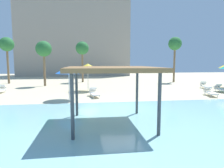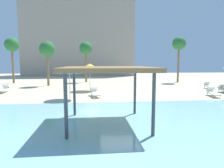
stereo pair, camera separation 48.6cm
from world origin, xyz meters
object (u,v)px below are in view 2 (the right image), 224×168
shade_pavilion (107,71)px  palm_tree_0 (12,46)px  lounge_chair_1 (209,86)px  palm_tree_1 (179,45)px  palm_tree_3 (86,49)px  palm_tree_2 (47,50)px  lounge_chair_0 (213,92)px  beach_umbrella_yellow_2 (90,67)px  beach_umbrella_blue_3 (69,70)px  lounge_chair_3 (95,93)px  lounge_chair_4 (4,89)px

shade_pavilion → palm_tree_0: size_ratio=0.64×
lounge_chair_1 → palm_tree_0: (-23.71, 8.30, 4.85)m
palm_tree_0 → palm_tree_1: palm_tree_1 is taller
palm_tree_3 → palm_tree_2: bearing=-137.6°
lounge_chair_0 → palm_tree_0: palm_tree_0 is taller
beach_umbrella_yellow_2 → beach_umbrella_blue_3: bearing=-108.3°
palm_tree_0 → palm_tree_2: (5.51, -3.52, -0.76)m
shade_pavilion → lounge_chair_1: (11.99, 11.11, -2.18)m
lounge_chair_3 → palm_tree_1: palm_tree_1 is taller
palm_tree_3 → palm_tree_0: bearing=-176.4°
lounge_chair_0 → lounge_chair_3: bearing=-80.8°
beach_umbrella_blue_3 → lounge_chair_1: bearing=17.6°
beach_umbrella_yellow_2 → lounge_chair_3: size_ratio=1.41×
palm_tree_0 → lounge_chair_4: bearing=-74.1°
beach_umbrella_blue_3 → palm_tree_1: bearing=39.6°
lounge_chair_4 → palm_tree_0: (-2.50, 8.79, 4.85)m
shade_pavilion → lounge_chair_4: size_ratio=2.09×
shade_pavilion → lounge_chair_4: shade_pavilion is taller
lounge_chair_3 → palm_tree_3: (-1.17, 12.52, 4.50)m
lounge_chair_4 → palm_tree_2: size_ratio=0.35×
palm_tree_0 → shade_pavilion: bearing=-58.9°
shade_pavilion → beach_umbrella_yellow_2: (-0.96, 11.06, -0.04)m
lounge_chair_1 → palm_tree_1: palm_tree_1 is taller
palm_tree_2 → palm_tree_3: bearing=42.4°
lounge_chair_1 → lounge_chair_3: 12.99m
beach_umbrella_yellow_2 → palm_tree_2: 7.39m
beach_umbrella_yellow_2 → lounge_chair_3: beach_umbrella_yellow_2 is taller
lounge_chair_0 → lounge_chair_3: same height
beach_umbrella_yellow_2 → palm_tree_2: (-5.24, 4.83, 1.95)m
lounge_chair_0 → palm_tree_3: size_ratio=0.34×
lounge_chair_3 → palm_tree_3: bearing=176.7°
lounge_chair_0 → palm_tree_3: (-11.22, 13.38, 4.50)m
beach_umbrella_yellow_2 → lounge_chair_4: 8.54m
palm_tree_0 → lounge_chair_3: bearing=-46.6°
shade_pavilion → palm_tree_0: palm_tree_0 is taller
beach_umbrella_blue_3 → palm_tree_0: 16.13m
lounge_chair_0 → lounge_chair_4: 19.19m
lounge_chair_4 → palm_tree_3: bearing=138.9°
palm_tree_1 → lounge_chair_1: bearing=-87.3°
beach_umbrella_yellow_2 → palm_tree_0: 13.88m
beach_umbrella_blue_3 → lounge_chair_4: (-6.75, 4.10, -1.99)m
lounge_chair_4 → shade_pavilion: bearing=38.6°
shade_pavilion → palm_tree_2: palm_tree_2 is taller
shade_pavilion → beach_umbrella_yellow_2: bearing=95.0°
palm_tree_0 → palm_tree_3: bearing=3.6°
beach_umbrella_yellow_2 → palm_tree_1: 14.81m
beach_umbrella_yellow_2 → lounge_chair_0: (10.52, -4.39, -2.14)m
lounge_chair_1 → beach_umbrella_yellow_2: bearing=-75.5°
palm_tree_0 → palm_tree_2: 6.58m
lounge_chair_4 → palm_tree_3: (7.56, 9.43, 4.50)m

